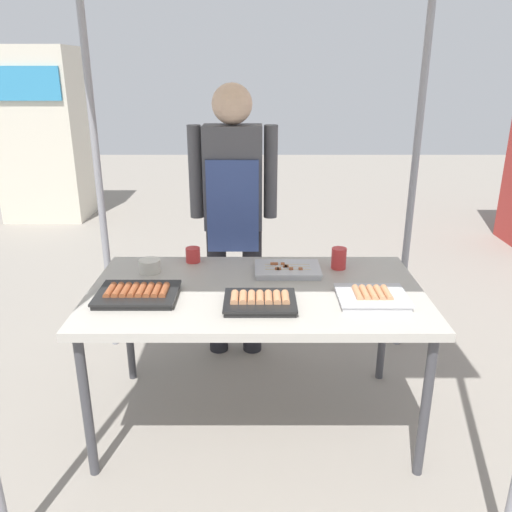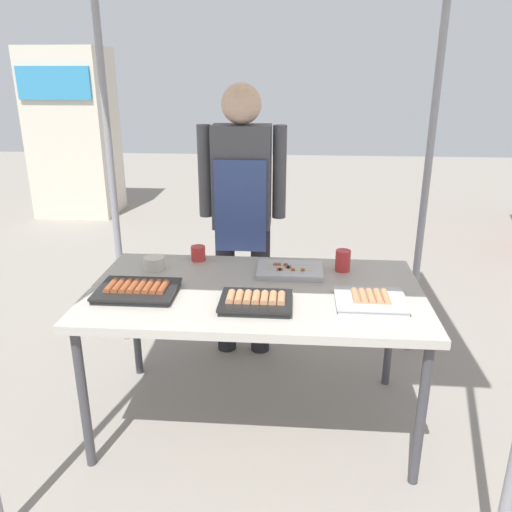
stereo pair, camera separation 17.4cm
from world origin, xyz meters
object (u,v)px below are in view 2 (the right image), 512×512
stall_table (255,299)px  tray_meat_skewers (290,270)px  tray_spring_rolls (370,300)px  vendor_woman (242,202)px  tray_grilled_sausages (256,301)px  drink_cup_by_wok (343,261)px  condiment_bowl (154,263)px  drink_cup_near_edge (198,253)px  neighbor_stall_right (74,133)px  tray_pork_links (137,290)px

stall_table → tray_meat_skewers: tray_meat_skewers is taller
tray_spring_rolls → vendor_woman: vendor_woman is taller
tray_grilled_sausages → drink_cup_by_wok: size_ratio=2.87×
stall_table → vendor_woman: (-0.13, 0.72, 0.30)m
drink_cup_by_wok → vendor_woman: (-0.57, 0.44, 0.19)m
stall_table → condiment_bowl: size_ratio=14.33×
drink_cup_near_edge → neighbor_stall_right: neighbor_stall_right is taller
tray_grilled_sausages → vendor_woman: bearing=99.5°
neighbor_stall_right → condiment_bowl: bearing=-62.2°
stall_table → vendor_woman: size_ratio=0.95×
tray_grilled_sausages → tray_spring_rolls: 0.51m
drink_cup_by_wok → condiment_bowl: bearing=-176.9°
tray_meat_skewers → drink_cup_near_edge: bearing=162.5°
tray_meat_skewers → tray_pork_links: (-0.71, -0.32, 0.00)m
vendor_woman → tray_grilled_sausages: bearing=99.5°
drink_cup_near_edge → tray_meat_skewers: bearing=-17.5°
tray_pork_links → vendor_woman: vendor_woman is taller
vendor_woman → condiment_bowl: bearing=50.0°
tray_grilled_sausages → tray_pork_links: size_ratio=0.87×
neighbor_stall_right → drink_cup_near_edge: bearing=-58.8°
tray_pork_links → neighbor_stall_right: bearing=116.0°
stall_table → drink_cup_near_edge: bearing=132.9°
condiment_bowl → drink_cup_near_edge: (0.21, 0.15, 0.01)m
stall_table → tray_pork_links: tray_pork_links is taller
tray_grilled_sausages → tray_pork_links: (-0.56, 0.08, -0.00)m
tray_meat_skewers → stall_table: bearing=-127.6°
tray_grilled_sausages → tray_pork_links: 0.57m
tray_spring_rolls → neighbor_stall_right: (-3.09, 4.16, 0.23)m
stall_table → drink_cup_near_edge: size_ratio=19.94×
tray_grilled_sausages → tray_meat_skewers: (0.15, 0.40, -0.01)m
tray_grilled_sausages → tray_spring_rolls: (0.51, 0.06, -0.00)m
tray_meat_skewers → neighbor_stall_right: 4.69m
tray_spring_rolls → neighbor_stall_right: size_ratio=0.16×
tray_meat_skewers → tray_pork_links: bearing=-155.9°
stall_table → drink_cup_by_wok: 0.53m
tray_pork_links → drink_cup_near_edge: (0.20, 0.48, 0.02)m
stall_table → vendor_woman: 0.79m
condiment_bowl → drink_cup_near_edge: size_ratio=1.39×
drink_cup_by_wok → neighbor_stall_right: size_ratio=0.06×
condiment_bowl → drink_cup_by_wok: 0.99m
tray_pork_links → vendor_woman: 0.95m
tray_spring_rolls → vendor_woman: bearing=128.0°
tray_meat_skewers → tray_spring_rolls: tray_spring_rolls is taller
tray_pork_links → drink_cup_near_edge: bearing=67.1°
stall_table → vendor_woman: vendor_woman is taller
condiment_bowl → tray_meat_skewers: bearing=-0.7°
stall_table → condiment_bowl: (-0.55, 0.22, 0.09)m
stall_table → neighbor_stall_right: size_ratio=0.80×
tray_meat_skewers → drink_cup_by_wok: bearing=12.8°
tray_spring_rolls → condiment_bowl: bearing=162.0°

